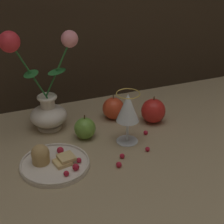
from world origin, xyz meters
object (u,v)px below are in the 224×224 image
at_px(apple_beside_vase, 85,128).
at_px(apple_near_glass, 153,111).
at_px(apple_at_table_edge, 113,108).
at_px(vase, 45,97).
at_px(wine_glass, 128,109).
at_px(plate_with_pastries, 52,162).

relative_size(apple_beside_vase, apple_near_glass, 0.85).
height_order(apple_near_glass, apple_at_table_edge, apple_near_glass).
distance_m(vase, apple_near_glass, 0.35).
bearing_deg(vase, apple_at_table_edge, -4.18).
bearing_deg(apple_beside_vase, apple_at_table_edge, 33.83).
distance_m(wine_glass, apple_at_table_edge, 0.17).
height_order(vase, apple_near_glass, vase).
xyz_separation_m(plate_with_pastries, apple_near_glass, (0.37, 0.12, 0.03)).
bearing_deg(wine_glass, apple_beside_vase, 149.63).
xyz_separation_m(plate_with_pastries, wine_glass, (0.24, 0.04, 0.09)).
bearing_deg(wine_glass, apple_near_glass, 32.21).
distance_m(apple_beside_vase, apple_near_glass, 0.24).
xyz_separation_m(plate_with_pastries, apple_at_table_edge, (0.25, 0.19, 0.02)).
bearing_deg(plate_with_pastries, vase, 80.83).
distance_m(vase, wine_glass, 0.27).
xyz_separation_m(wine_glass, apple_beside_vase, (-0.11, 0.07, -0.08)).
relative_size(wine_glass, apple_beside_vase, 2.05).
relative_size(vase, apple_beside_vase, 4.19).
distance_m(wine_glass, apple_beside_vase, 0.15).
xyz_separation_m(vase, apple_near_glass, (0.33, -0.09, -0.07)).
bearing_deg(apple_near_glass, wine_glass, -147.79).
distance_m(apple_beside_vase, apple_at_table_edge, 0.15).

